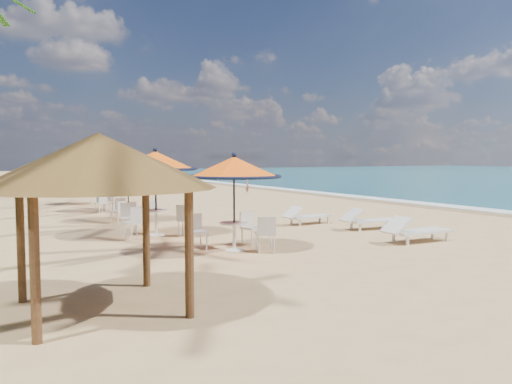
% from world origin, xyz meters
% --- Properties ---
extents(ground, '(160.00, 160.00, 0.00)m').
position_xyz_m(ground, '(0.00, 0.00, 0.00)').
color(ground, tan).
rests_on(ground, ground).
extents(foam_strip, '(1.20, 140.00, 0.04)m').
position_xyz_m(foam_strip, '(9.30, 10.00, 0.00)').
color(foam_strip, white).
rests_on(foam_strip, ground).
extents(wetsand_band, '(1.40, 140.00, 0.02)m').
position_xyz_m(wetsand_band, '(8.40, 10.00, 0.00)').
color(wetsand_band, olive).
rests_on(wetsand_band, ground).
extents(station_0, '(2.34, 2.34, 2.44)m').
position_xyz_m(station_0, '(-4.50, 0.17, 1.79)').
color(station_0, black).
rests_on(station_0, ground).
extents(station_1, '(2.50, 2.50, 2.61)m').
position_xyz_m(station_1, '(-5.47, 3.45, 1.91)').
color(station_1, black).
rests_on(station_1, ground).
extents(station_2, '(2.04, 2.04, 2.13)m').
position_xyz_m(station_2, '(-5.21, 7.28, 1.56)').
color(station_2, black).
rests_on(station_2, ground).
extents(station_3, '(2.04, 2.04, 2.13)m').
position_xyz_m(station_3, '(-4.96, 10.94, 1.56)').
color(station_3, black).
rests_on(station_3, ground).
extents(station_4, '(2.09, 2.09, 2.18)m').
position_xyz_m(station_4, '(-4.81, 14.48, 1.66)').
color(station_4, black).
rests_on(station_4, ground).
extents(lounger_near, '(2.09, 0.74, 0.74)m').
position_xyz_m(lounger_near, '(0.30, -1.22, 0.35)').
color(lounger_near, silver).
rests_on(lounger_near, ground).
extents(lounger_mid, '(2.02, 0.89, 0.70)m').
position_xyz_m(lounger_mid, '(0.88, 1.25, 0.33)').
color(lounger_mid, silver).
rests_on(lounger_mid, ground).
extents(lounger_far, '(1.85, 0.69, 0.65)m').
position_xyz_m(lounger_far, '(-0.16, 3.24, 0.30)').
color(lounger_far, silver).
rests_on(lounger_far, ground).
extents(palapa, '(3.53, 3.53, 2.70)m').
position_xyz_m(palapa, '(-8.48, -3.12, 2.26)').
color(palapa, brown).
rests_on(palapa, ground).
extents(person, '(0.26, 0.36, 0.89)m').
position_xyz_m(person, '(5.48, 17.78, 0.44)').
color(person, '#8B5B47').
rests_on(person, ground).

